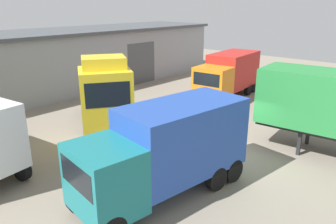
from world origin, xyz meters
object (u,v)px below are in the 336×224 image
Objects in this scene: box_truck_orange at (228,73)px; gravel_pile at (317,94)px; box_truck_teal at (166,147)px; tractor_unit_yellow at (106,101)px.

box_truck_orange reaches higher than gravel_pile.
box_truck_teal is 14.26m from box_truck_orange.
box_truck_teal is 2.21× the size of gravel_pile.
box_truck_teal is at bearing 14.74° from tractor_unit_yellow.
tractor_unit_yellow is 6.33m from box_truck_teal.
box_truck_orange is (13.10, 5.63, -0.06)m from box_truck_teal.
box_truck_teal is 1.05× the size of box_truck_orange.
box_truck_teal is (-1.92, -6.03, -0.16)m from tractor_unit_yellow.
tractor_unit_yellow is 15.13m from gravel_pile.
box_truck_orange is (11.18, -0.40, -0.22)m from tractor_unit_yellow.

